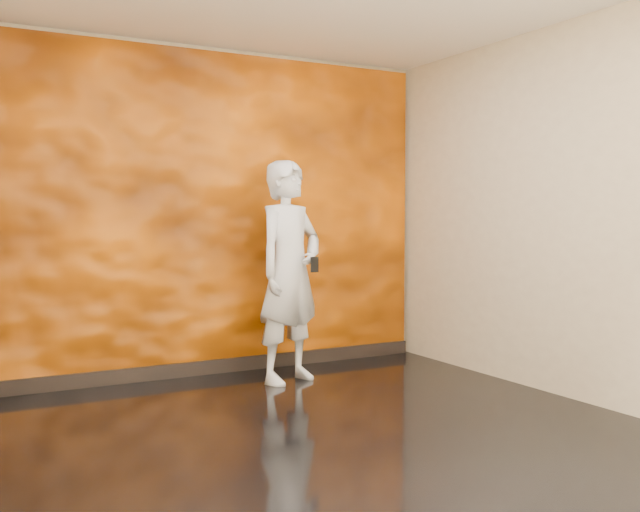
{
  "coord_description": "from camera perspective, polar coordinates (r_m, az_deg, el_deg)",
  "views": [
    {
      "loc": [
        -2.13,
        -3.87,
        1.35
      ],
      "look_at": [
        0.43,
        0.88,
        1.05
      ],
      "focal_mm": 40.0,
      "sensor_mm": 36.0,
      "label": 1
    }
  ],
  "objects": [
    {
      "name": "phone",
      "position": [
        5.63,
        -0.44,
        -0.69
      ],
      "size": [
        0.07,
        0.02,
        0.12
      ],
      "primitive_type": "cube",
      "rotation": [
        0.0,
        0.0,
        -0.06
      ],
      "color": "black",
      "rests_on": "man"
    },
    {
      "name": "baseboard",
      "position": [
        6.3,
        -8.06,
        -8.71
      ],
      "size": [
        3.9,
        0.04,
        0.12
      ],
      "primitive_type": "cube",
      "color": "black",
      "rests_on": "ground"
    },
    {
      "name": "room",
      "position": [
        4.42,
        0.49,
        3.77
      ],
      "size": [
        4.02,
        4.02,
        2.81
      ],
      "color": "black",
      "rests_on": "ground"
    },
    {
      "name": "man",
      "position": [
        5.83,
        -2.46,
        -1.24
      ],
      "size": [
        0.77,
        0.64,
        1.81
      ],
      "primitive_type": "imported",
      "rotation": [
        0.0,
        0.0,
        0.37
      ],
      "color": "#A6ACB6",
      "rests_on": "ground"
    },
    {
      "name": "feature_wall",
      "position": [
        6.21,
        -8.28,
        3.38
      ],
      "size": [
        3.9,
        0.06,
        2.75
      ],
      "primitive_type": "cube",
      "color": "orange",
      "rests_on": "ground"
    }
  ]
}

